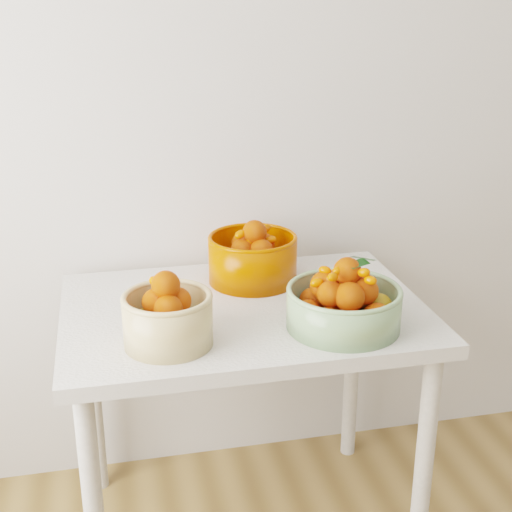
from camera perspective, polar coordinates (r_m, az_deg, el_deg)
The scene contains 4 objects.
table at distance 2.03m, azimuth -0.97°, elevation -6.52°, with size 1.00×0.70×0.75m.
bowl_cream at distance 1.77m, azimuth -7.09°, elevation -4.89°, with size 0.28×0.28×0.19m.
bowl_green at distance 1.85m, azimuth 7.06°, elevation -3.79°, with size 0.38×0.38×0.19m.
bowl_orange at distance 2.13m, azimuth -0.25°, elevation -0.10°, with size 0.35×0.35×0.19m.
Camera 1 is at (-0.76, -0.17, 1.57)m, focal length 50.00 mm.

